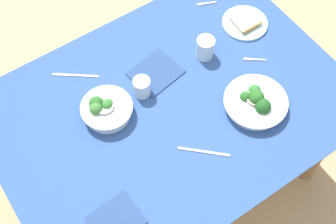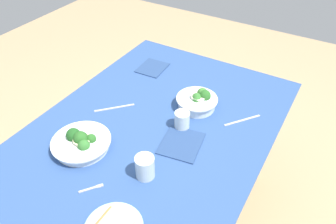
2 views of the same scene
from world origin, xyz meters
name	(u,v)px [view 2 (image 2 of 2)]	position (x,y,z in m)	size (l,w,h in m)	color
ground_plane	(157,213)	(0.00, 0.00, 0.00)	(6.00, 6.00, 0.00)	tan
dining_table	(154,141)	(0.00, 0.00, 0.65)	(1.48, 1.08, 0.75)	#2D4C84
broccoli_bowl_far	(198,101)	(-0.24, 0.12, 0.79)	(0.21, 0.21, 0.10)	white
broccoli_bowl_near	(81,143)	(0.29, -0.20, 0.78)	(0.27, 0.27, 0.09)	white
water_glass_center	(182,120)	(-0.06, 0.12, 0.79)	(0.07, 0.07, 0.09)	silver
water_glass_side	(145,167)	(0.28, 0.13, 0.80)	(0.08, 0.08, 0.10)	silver
fork_by_near_bowl	(92,188)	(0.44, -0.01, 0.75)	(0.08, 0.07, 0.00)	#B7B7BC
table_knife_left	(242,120)	(-0.26, 0.36, 0.75)	(0.20, 0.01, 0.00)	#B7B7BC
table_knife_right	(114,108)	(-0.01, -0.25, 0.75)	(0.21, 0.01, 0.00)	#B7B7BC
napkin_folded_upper	(181,143)	(0.04, 0.18, 0.75)	(0.20, 0.18, 0.01)	navy
napkin_folded_lower	(152,68)	(-0.45, -0.29, 0.75)	(0.18, 0.16, 0.01)	navy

